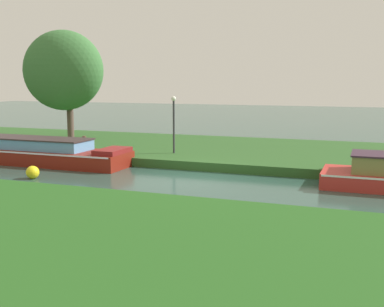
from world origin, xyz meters
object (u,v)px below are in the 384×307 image
channel_buoy (33,172)px  maroon_barge (25,151)px  lamp_post (174,117)px  willow_tree_left (63,71)px  mooring_post_near (84,144)px

channel_buoy → maroon_barge: bearing=133.3°
maroon_barge → lamp_post: 7.44m
lamp_post → channel_buoy: size_ratio=5.28×
maroon_barge → willow_tree_left: (-1.93, 6.06, 4.00)m
willow_tree_left → maroon_barge: bearing=-72.3°
maroon_barge → mooring_post_near: size_ratio=12.69×
willow_tree_left → lamp_post: willow_tree_left is taller
mooring_post_near → channel_buoy: 4.64m
mooring_post_near → channel_buoy: size_ratio=1.57×
willow_tree_left → mooring_post_near: willow_tree_left is taller
maroon_barge → lamp_post: bearing=23.7°
lamp_post → mooring_post_near: bearing=-160.8°
maroon_barge → channel_buoy: 4.31m
lamp_post → channel_buoy: 7.34m
lamp_post → maroon_barge: bearing=-156.3°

